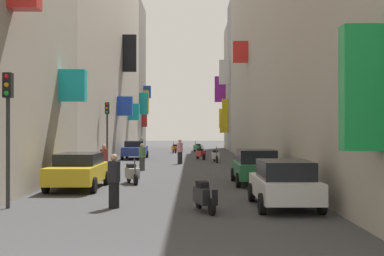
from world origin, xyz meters
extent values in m
plane|color=#424244|center=(0.00, 30.00, 0.00)|extent=(140.00, 140.00, 0.00)
cube|color=#19B2BF|center=(-4.42, 17.34, 4.33)|extent=(1.16, 0.54, 1.42)
cube|color=#B2A899|center=(-8.00, 36.11, 8.29)|extent=(6.00, 30.47, 16.57)
cube|color=black|center=(-4.41, 38.14, 8.85)|extent=(1.17, 0.38, 3.17)
cube|color=blue|center=(-4.40, 35.06, 4.21)|extent=(1.19, 0.56, 1.52)
cube|color=#19B2BF|center=(-4.50, 42.22, 3.99)|extent=(1.00, 0.61, 1.53)
cube|color=slate|center=(-8.00, 55.68, 8.70)|extent=(6.00, 8.65, 17.40)
cube|color=red|center=(-4.70, 55.01, 3.64)|extent=(0.61, 0.40, 1.98)
cube|color=yellow|center=(-4.66, 56.67, 5.69)|extent=(0.68, 0.50, 2.81)
cube|color=#19B2BF|center=(-4.52, 52.36, 5.28)|extent=(0.96, 0.40, 2.45)
cube|color=blue|center=(-4.55, 56.82, 6.91)|extent=(0.90, 0.41, 1.51)
cube|color=#B2A899|center=(8.00, 24.17, 8.19)|extent=(6.00, 48.34, 16.39)
cube|color=green|center=(4.57, 5.52, 3.27)|extent=(0.86, 0.48, 2.71)
cube|color=red|center=(4.44, 31.91, 8.03)|extent=(1.12, 0.50, 1.55)
cube|color=gray|center=(8.00, 50.90, 8.16)|extent=(6.00, 5.12, 16.32)
cube|color=yellow|center=(4.53, 52.44, 3.17)|extent=(0.93, 0.46, 2.39)
cube|color=yellow|center=(4.65, 52.46, 4.54)|extent=(0.69, 0.55, 2.53)
cube|color=white|center=(4.44, 50.39, 8.61)|extent=(1.13, 0.56, 2.65)
cube|color=#B2A899|center=(8.00, 56.73, 7.38)|extent=(6.00, 6.54, 14.77)
cube|color=yellow|center=(4.56, 55.35, 3.66)|extent=(0.87, 0.41, 2.30)
cube|color=purple|center=(4.34, 57.15, 7.27)|extent=(1.32, 0.44, 3.14)
cube|color=white|center=(3.70, 10.02, 0.60)|extent=(1.66, 3.95, 0.60)
cube|color=black|center=(3.70, 9.82, 1.17)|extent=(1.46, 2.21, 0.54)
cylinder|color=black|center=(2.87, 11.33, 0.30)|extent=(0.18, 0.60, 0.60)
cylinder|color=black|center=(4.53, 11.33, 0.30)|extent=(0.18, 0.60, 0.60)
cylinder|color=black|center=(2.87, 8.72, 0.30)|extent=(0.18, 0.60, 0.60)
cylinder|color=black|center=(4.53, 8.72, 0.30)|extent=(0.18, 0.60, 0.60)
cube|color=#236638|center=(3.65, 16.62, 0.62)|extent=(1.72, 3.96, 0.64)
cube|color=black|center=(3.65, 16.42, 1.22)|extent=(1.51, 2.22, 0.57)
cylinder|color=black|center=(2.79, 17.93, 0.30)|extent=(0.18, 0.60, 0.60)
cylinder|color=black|center=(4.51, 17.93, 0.30)|extent=(0.18, 0.60, 0.60)
cylinder|color=black|center=(2.79, 15.31, 0.30)|extent=(0.18, 0.60, 0.60)
cylinder|color=black|center=(4.51, 15.31, 0.30)|extent=(0.18, 0.60, 0.60)
cube|color=gold|center=(-3.62, 14.86, 0.63)|extent=(1.78, 4.30, 0.66)
cube|color=black|center=(-3.62, 15.08, 1.19)|extent=(1.56, 2.41, 0.46)
cylinder|color=black|center=(-2.73, 13.44, 0.30)|extent=(0.18, 0.60, 0.60)
cylinder|color=black|center=(-4.51, 13.44, 0.30)|extent=(0.18, 0.60, 0.60)
cylinder|color=black|center=(-2.73, 16.28, 0.30)|extent=(0.18, 0.60, 0.60)
cylinder|color=black|center=(-4.51, 16.28, 0.30)|extent=(0.18, 0.60, 0.60)
cube|color=navy|center=(-3.66, 35.60, 0.64)|extent=(1.68, 4.49, 0.67)
cube|color=black|center=(-3.66, 35.82, 1.20)|extent=(1.48, 2.51, 0.47)
cylinder|color=black|center=(-2.82, 34.12, 0.30)|extent=(0.18, 0.60, 0.60)
cylinder|color=black|center=(-4.50, 34.12, 0.30)|extent=(0.18, 0.60, 0.60)
cylinder|color=black|center=(-2.82, 37.08, 0.30)|extent=(0.18, 0.60, 0.60)
cylinder|color=black|center=(-4.50, 37.08, 0.30)|extent=(0.18, 0.60, 0.60)
cube|color=silver|center=(2.61, 31.52, 0.46)|extent=(0.53, 1.17, 0.45)
cube|color=black|center=(2.60, 31.73, 0.77)|extent=(0.37, 0.58, 0.16)
cylinder|color=#4C4C51|center=(2.66, 30.95, 0.79)|extent=(0.08, 0.28, 0.68)
cylinder|color=black|center=(2.67, 30.81, 0.24)|extent=(0.14, 0.49, 0.48)
cylinder|color=black|center=(2.55, 32.23, 0.24)|extent=(0.14, 0.49, 0.48)
cube|color=red|center=(1.59, 34.57, 0.46)|extent=(0.78, 1.21, 0.45)
cube|color=black|center=(1.52, 34.77, 0.77)|extent=(0.48, 0.63, 0.16)
cylinder|color=#4C4C51|center=(1.78, 34.03, 0.79)|extent=(0.15, 0.28, 0.68)
cylinder|color=black|center=(1.82, 33.90, 0.24)|extent=(0.25, 0.49, 0.48)
cylinder|color=black|center=(1.36, 35.24, 0.24)|extent=(0.25, 0.49, 0.48)
cube|color=#287F3D|center=(1.48, 47.91, 0.46)|extent=(0.86, 1.28, 0.45)
cube|color=black|center=(1.56, 47.70, 0.77)|extent=(0.51, 0.64, 0.16)
cylinder|color=#4C4C51|center=(1.25, 48.47, 0.79)|extent=(0.16, 0.28, 0.68)
cylinder|color=black|center=(1.19, 48.61, 0.24)|extent=(0.27, 0.48, 0.48)
cylinder|color=black|center=(1.76, 47.21, 0.24)|extent=(0.27, 0.48, 0.48)
cube|color=#ADADB2|center=(-1.70, 16.80, 0.46)|extent=(0.77, 1.12, 0.45)
cube|color=black|center=(-1.77, 16.98, 0.77)|extent=(0.49, 0.64, 0.16)
cylinder|color=#4C4C51|center=(-1.52, 16.31, 0.79)|extent=(0.15, 0.28, 0.68)
cylinder|color=black|center=(-1.48, 16.19, 0.24)|extent=(0.26, 0.49, 0.48)
cylinder|color=black|center=(-1.92, 17.41, 0.24)|extent=(0.26, 0.49, 0.48)
cube|color=black|center=(1.29, 9.22, 0.46)|extent=(0.70, 1.17, 0.45)
cube|color=black|center=(1.23, 9.42, 0.77)|extent=(0.45, 0.62, 0.16)
cylinder|color=#4C4C51|center=(1.42, 8.69, 0.79)|extent=(0.13, 0.28, 0.68)
cylinder|color=black|center=(1.45, 8.56, 0.24)|extent=(0.22, 0.49, 0.48)
cylinder|color=black|center=(1.12, 9.89, 0.24)|extent=(0.22, 0.49, 0.48)
cube|color=orange|center=(-0.86, 45.99, 0.46)|extent=(0.66, 1.17, 0.45)
cube|color=black|center=(-0.81, 45.79, 0.77)|extent=(0.43, 0.61, 0.16)
cylinder|color=#4C4C51|center=(-0.97, 46.52, 0.79)|extent=(0.12, 0.28, 0.68)
cylinder|color=black|center=(-1.00, 46.66, 0.24)|extent=(0.20, 0.49, 0.48)
cylinder|color=black|center=(-0.71, 45.32, 0.24)|extent=(0.20, 0.49, 0.48)
cylinder|color=#3C3C3C|center=(-1.96, 23.88, 0.38)|extent=(0.40, 0.40, 0.76)
cylinder|color=#4C724C|center=(-1.96, 23.88, 1.06)|extent=(0.47, 0.47, 0.60)
sphere|color=tan|center=(-1.96, 23.88, 1.46)|extent=(0.20, 0.20, 0.20)
cylinder|color=#252525|center=(-3.72, 41.32, 0.40)|extent=(0.44, 0.44, 0.80)
cylinder|color=#4C724C|center=(-3.72, 41.32, 1.11)|extent=(0.52, 0.52, 0.63)
sphere|color=tan|center=(-3.72, 41.32, 1.54)|extent=(0.22, 0.22, 0.22)
cylinder|color=#343434|center=(-3.21, 18.47, 0.40)|extent=(0.44, 0.44, 0.81)
cylinder|color=maroon|center=(-3.21, 18.47, 1.13)|extent=(0.52, 0.52, 0.64)
sphere|color=tan|center=(-3.21, 18.47, 1.56)|extent=(0.22, 0.22, 0.22)
cylinder|color=black|center=(-1.44, 9.90, 0.39)|extent=(0.35, 0.35, 0.79)
cylinder|color=black|center=(-1.44, 9.90, 1.10)|extent=(0.42, 0.42, 0.63)
sphere|color=tan|center=(-1.44, 9.90, 1.52)|extent=(0.21, 0.21, 0.21)
cylinder|color=black|center=(0.09, 29.36, 0.41)|extent=(0.32, 0.32, 0.82)
cylinder|color=pink|center=(0.09, 29.36, 1.15)|extent=(0.38, 0.38, 0.65)
sphere|color=tan|center=(0.09, 29.36, 1.58)|extent=(0.22, 0.22, 0.22)
cylinder|color=#2D2D2D|center=(-4.62, 9.83, 1.66)|extent=(0.12, 0.12, 3.32)
cube|color=black|center=(-4.62, 9.83, 3.70)|extent=(0.26, 0.26, 0.75)
sphere|color=red|center=(-4.62, 9.69, 3.95)|extent=(0.14, 0.14, 0.14)
sphere|color=orange|center=(-4.62, 9.69, 3.70)|extent=(0.14, 0.14, 0.14)
sphere|color=green|center=(-4.62, 9.69, 3.45)|extent=(0.14, 0.14, 0.14)
cylinder|color=#2D2D2D|center=(-4.58, 27.58, 1.68)|extent=(0.12, 0.12, 3.36)
cube|color=black|center=(-4.58, 27.58, 3.74)|extent=(0.26, 0.26, 0.75)
sphere|color=red|center=(-4.58, 27.44, 3.99)|extent=(0.14, 0.14, 0.14)
sphere|color=orange|center=(-4.58, 27.44, 3.74)|extent=(0.14, 0.14, 0.14)
sphere|color=green|center=(-4.58, 27.44, 3.49)|extent=(0.14, 0.14, 0.14)
camera|label=1|loc=(0.91, -5.54, 2.38)|focal=48.00mm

